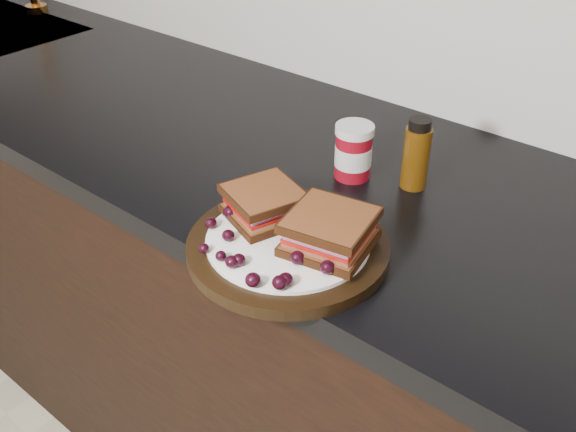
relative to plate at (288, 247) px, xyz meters
The scene contains 29 objects.
base_cabinets 0.57m from the plate, 134.35° to the left, with size 3.96×0.58×0.86m, color black.
countertop 0.31m from the plate, 134.35° to the left, with size 3.98×0.60×0.04m, color black.
plate is the anchor object (origin of this frame).
sandwich_left 0.07m from the plate, 162.60° to the left, with size 0.10×0.10×0.04m, color brown, non-canonical shape.
sandwich_right 0.07m from the plate, 19.75° to the left, with size 0.11×0.11×0.05m, color brown, non-canonical shape.
grape_0 0.11m from the plate, 153.40° to the right, with size 0.02×0.02×0.02m, color black.
grape_1 0.08m from the plate, 136.79° to the right, with size 0.02×0.02×0.02m, color black.
grape_2 0.12m from the plate, 124.40° to the right, with size 0.01×0.01×0.01m, color black.
grape_3 0.10m from the plate, 111.22° to the right, with size 0.01×0.01×0.01m, color black.
grape_4 0.10m from the plate, 99.26° to the right, with size 0.02×0.02×0.02m, color black.
grape_5 0.09m from the plate, 97.62° to the right, with size 0.02×0.02×0.02m, color black.
grape_6 0.11m from the plate, 73.89° to the right, with size 0.02×0.02×0.02m, color black.
grape_7 0.11m from the plate, 56.27° to the right, with size 0.02×0.02×0.02m, color black.
grape_8 0.10m from the plate, 52.51° to the right, with size 0.02×0.02×0.02m, color black.
grape_9 0.06m from the plate, 38.66° to the right, with size 0.02×0.02×0.02m, color black.
grape_10 0.09m from the plate, 17.49° to the right, with size 0.02×0.02×0.02m, color black.
grape_11 0.08m from the plate, ahead, with size 0.02×0.02×0.02m, color black.
grape_12 0.09m from the plate, 12.73° to the left, with size 0.02×0.02×0.02m, color black.
grape_13 0.08m from the plate, 31.13° to the left, with size 0.02×0.02×0.02m, color black.
grape_14 0.08m from the plate, 122.47° to the left, with size 0.02×0.02×0.01m, color black.
grape_15 0.06m from the plate, 136.93° to the left, with size 0.02×0.02×0.02m, color black.
grape_16 0.08m from the plate, 157.96° to the left, with size 0.02×0.02×0.02m, color black.
grape_17 0.09m from the plate, behind, with size 0.02×0.02×0.02m, color black.
grape_18 0.10m from the plate, behind, with size 0.02×0.02×0.02m, color black.
grape_19 0.07m from the plate, 137.60° to the left, with size 0.02×0.02×0.02m, color black.
grape_20 0.06m from the plate, behind, with size 0.02×0.02×0.02m, color black.
grape_21 0.06m from the plate, behind, with size 0.02×0.02×0.02m, color black.
condiment_jar 0.24m from the plate, 102.20° to the left, with size 0.06×0.06×0.09m, color maroon.
oil_bottle 0.27m from the plate, 80.52° to the left, with size 0.04×0.04×0.12m, color #492A07.
Camera 1 is at (0.67, 0.93, 1.44)m, focal length 40.00 mm.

